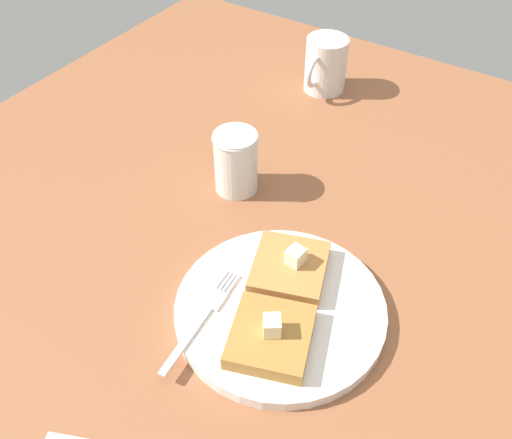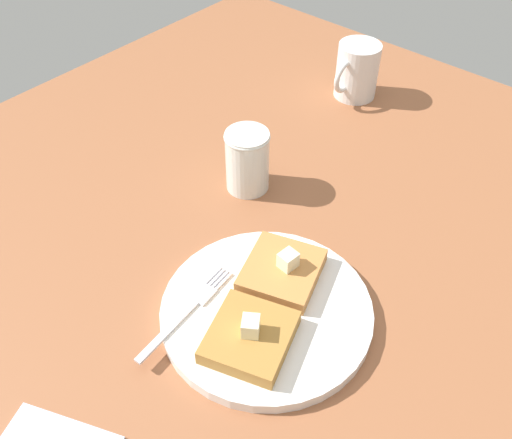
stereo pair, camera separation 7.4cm
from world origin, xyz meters
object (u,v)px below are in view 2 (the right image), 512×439
(plate, at_px, (266,311))
(coffee_mug, at_px, (357,71))
(syrup_jar, at_px, (247,163))
(fork, at_px, (191,307))

(plate, distance_m, coffee_mug, 0.52)
(syrup_jar, distance_m, coffee_mug, 0.32)
(syrup_jar, relative_size, coffee_mug, 0.90)
(fork, bearing_deg, syrup_jar, -154.25)
(coffee_mug, bearing_deg, syrup_jar, 3.95)
(fork, relative_size, coffee_mug, 1.52)
(plate, relative_size, syrup_jar, 2.66)
(plate, xyz_separation_m, syrup_jar, (-0.16, -0.17, 0.03))
(fork, relative_size, syrup_jar, 1.69)
(fork, distance_m, coffee_mug, 0.55)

